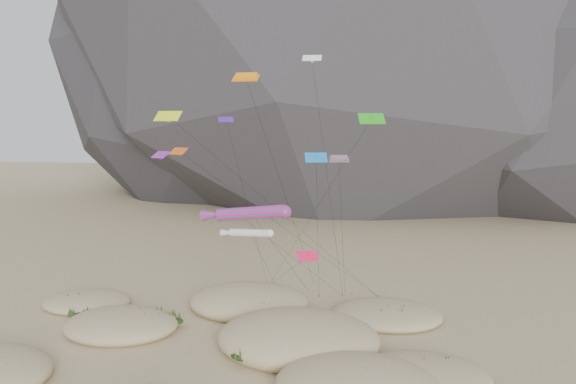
# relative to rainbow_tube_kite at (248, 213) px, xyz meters

# --- Properties ---
(ground) EXTENTS (500.00, 500.00, 0.00)m
(ground) POSITION_rel_rainbow_tube_kite_xyz_m (0.65, -7.77, -12.21)
(ground) COLOR #CCB789
(ground) RESTS_ON ground
(dunes) EXTENTS (47.78, 37.56, 4.36)m
(dunes) POSITION_rel_rainbow_tube_kite_xyz_m (-0.39, -3.30, -11.47)
(dunes) COLOR #CCB789
(dunes) RESTS_ON ground
(dune_grass) EXTENTS (41.53, 28.65, 1.50)m
(dune_grass) POSITION_rel_rainbow_tube_kite_xyz_m (-0.57, -4.73, -11.37)
(dune_grass) COLOR black
(dune_grass) RESTS_ON ground
(kite_stakes) EXTENTS (22.20, 3.93, 0.30)m
(kite_stakes) POSITION_rel_rainbow_tube_kite_xyz_m (1.99, 15.26, -12.06)
(kite_stakes) COLOR #3F2D1E
(kite_stakes) RESTS_ON ground
(rainbow_tube_kite) EXTENTS (9.31, 16.44, 13.24)m
(rainbow_tube_kite) POSITION_rel_rainbow_tube_kite_xyz_m (0.00, 0.00, 0.00)
(rainbow_tube_kite) COLOR #FF1A25
(rainbow_tube_kite) RESTS_ON ground
(white_tube_kite) EXTENTS (6.25, 11.23, 10.21)m
(white_tube_kite) POSITION_rel_rainbow_tube_kite_xyz_m (-0.99, 3.67, -2.64)
(white_tube_kite) COLOR white
(white_tube_kite) RESTS_ON ground
(orange_parafoil) EXTENTS (6.40, 15.87, 26.07)m
(orange_parafoil) POSITION_rel_rainbow_tube_kite_xyz_m (-1.21, 4.59, 13.05)
(orange_parafoil) COLOR orange
(orange_parafoil) RESTS_ON ground
(multi_parafoil) EXTENTS (2.21, 7.61, 17.54)m
(multi_parafoil) POSITION_rel_rainbow_tube_kite_xyz_m (8.02, 7.88, 4.71)
(multi_parafoil) COLOR red
(multi_parafoil) RESTS_ON ground
(delta_kites) EXTENTS (24.19, 20.55, 28.15)m
(delta_kites) POSITION_rel_rainbow_tube_kite_xyz_m (0.65, 2.67, 6.52)
(delta_kites) COLOR green
(delta_kites) RESTS_ON ground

